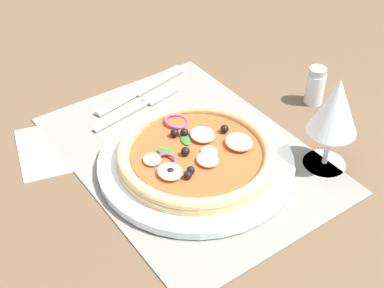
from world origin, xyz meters
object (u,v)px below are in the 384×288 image
(fork, at_px, (142,105))
(plate, at_px, (196,162))
(knife, at_px, (142,89))
(wine_glass, at_px, (335,109))
(napkin, at_px, (57,147))
(pizza, at_px, (196,153))
(pepper_shaker, at_px, (315,86))

(fork, bearing_deg, plate, -104.33)
(knife, xyz_separation_m, wine_glass, (0.32, 0.12, 0.09))
(fork, height_order, knife, knife)
(knife, distance_m, napkin, 0.20)
(pizza, relative_size, pepper_shaker, 3.48)
(knife, bearing_deg, wine_glass, -81.57)
(pizza, relative_size, knife, 1.17)
(fork, bearing_deg, knife, 48.68)
(fork, xyz_separation_m, knife, (-0.04, 0.03, 0.00))
(plate, relative_size, fork, 1.61)
(napkin, bearing_deg, pizza, 42.50)
(pepper_shaker, bearing_deg, napkin, -108.79)
(wine_glass, height_order, napkin, wine_glass)
(knife, distance_m, wine_glass, 0.36)
(knife, xyz_separation_m, napkin, (0.06, -0.19, -0.00))
(fork, relative_size, knife, 0.90)
(plate, bearing_deg, knife, 169.62)
(pizza, distance_m, knife, 0.22)
(fork, relative_size, pepper_shaker, 2.69)
(pizza, bearing_deg, pepper_shaker, 94.65)
(plate, relative_size, knife, 1.45)
(napkin, bearing_deg, knife, 106.59)
(wine_glass, xyz_separation_m, napkin, (-0.27, -0.31, -0.10))
(plate, distance_m, knife, 0.22)
(plate, xyz_separation_m, fork, (-0.18, 0.01, -0.00))
(knife, bearing_deg, pepper_shaker, -53.17)
(pizza, bearing_deg, plate, -92.49)
(napkin, relative_size, pepper_shaker, 1.94)
(plate, bearing_deg, fork, 175.22)
(pizza, distance_m, napkin, 0.22)
(plate, height_order, napkin, plate)
(pepper_shaker, bearing_deg, pizza, -85.35)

